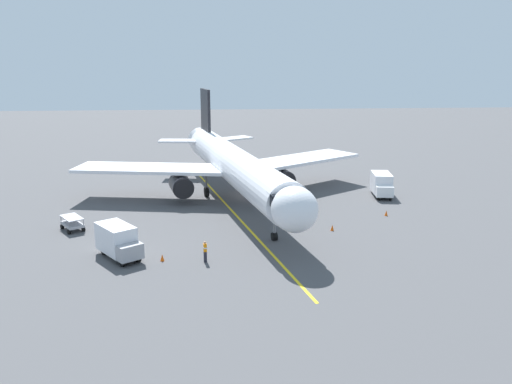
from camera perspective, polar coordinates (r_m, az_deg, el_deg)
ground_plane at (r=60.08m, az=-1.16°, el=-0.44°), size 220.00×220.00×0.00m
apron_lead_in_line at (r=52.12m, az=-2.02°, el=-2.74°), size 8.73×39.14×0.01m
airplane at (r=57.23m, az=-2.41°, el=2.92°), size 34.01×40.03×11.50m
ground_crew_marshaller at (r=40.65m, az=-5.58°, el=-6.46°), size 0.29×0.43×1.71m
box_truck_near_nose at (r=61.40m, az=13.61°, el=0.81°), size 2.56×4.82×2.62m
box_truck_portside at (r=42.54m, az=-14.81°, el=-5.22°), size 4.27×4.87×2.62m
baggage_cart_starboard_side at (r=50.83m, az=-19.47°, el=-3.25°), size 2.60×2.94×1.27m
tug_rear_apron at (r=69.22m, az=0.61°, el=2.12°), size 1.65×2.37×1.50m
safety_cone_nose_left at (r=43.01m, az=-14.08°, el=-6.53°), size 0.32×0.32×0.55m
safety_cone_nose_right at (r=41.53m, az=-10.23°, el=-7.08°), size 0.32×0.32×0.55m
safety_cone_wing_port at (r=48.44m, az=8.35°, el=-3.88°), size 0.32×0.32×0.55m
safety_cone_wing_starboard at (r=54.05m, az=14.07°, el=-2.25°), size 0.32×0.32×0.55m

